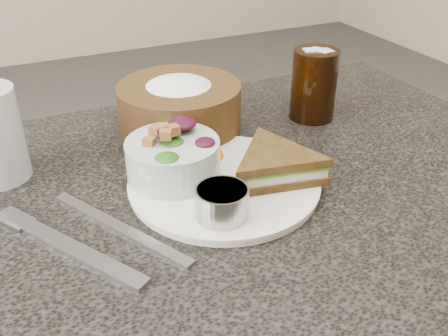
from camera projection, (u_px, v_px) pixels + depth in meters
dinner_plate at (224, 184)px, 0.68m from camera, size 0.25×0.25×0.01m
sandwich at (275, 165)px, 0.67m from camera, size 0.18×0.18×0.04m
salad_bowl at (173, 152)px, 0.66m from camera, size 0.13×0.13×0.07m
dressing_ramekin at (222, 203)px, 0.59m from camera, size 0.07×0.07×0.04m
orange_wedge at (199, 146)px, 0.72m from camera, size 0.09×0.09×0.03m
fork at (74, 249)px, 0.56m from camera, size 0.13×0.19×0.01m
knife at (120, 227)px, 0.60m from camera, size 0.12×0.20×0.00m
bread_basket at (179, 101)px, 0.79m from camera, size 0.25×0.25×0.11m
cola_glass at (314, 81)px, 0.84m from camera, size 0.09×0.09×0.13m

